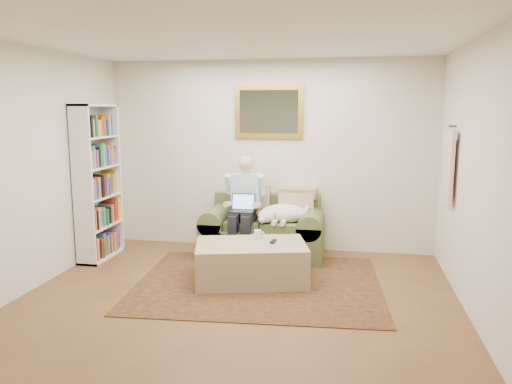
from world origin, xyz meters
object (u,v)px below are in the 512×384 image
(sofa, at_px, (263,236))
(bookshelf, at_px, (98,182))
(sleeping_dog, at_px, (284,213))
(laptop, at_px, (242,207))
(ottoman, at_px, (251,262))
(coffee_mug, at_px, (258,234))
(seated_man, at_px, (243,208))

(sofa, relative_size, bookshelf, 0.79)
(sleeping_dog, xyz_separation_m, bookshelf, (-2.38, -0.38, 0.40))
(sofa, xyz_separation_m, laptop, (-0.24, -0.21, 0.42))
(ottoman, xyz_separation_m, coffee_mug, (0.03, 0.23, 0.27))
(sofa, relative_size, seated_man, 1.19)
(seated_man, bearing_deg, laptop, -90.00)
(seated_man, distance_m, ottoman, 1.02)
(laptop, distance_m, bookshelf, 1.90)
(bookshelf, bearing_deg, coffee_mug, -8.58)
(sleeping_dog, distance_m, ottoman, 1.05)
(laptop, xyz_separation_m, bookshelf, (-1.86, -0.26, 0.30))
(laptop, relative_size, coffee_mug, 3.07)
(sleeping_dog, xyz_separation_m, ottoman, (-0.25, -0.94, -0.38))
(bookshelf, bearing_deg, seated_man, 9.74)
(coffee_mug, height_order, bookshelf, bookshelf)
(coffee_mug, xyz_separation_m, bookshelf, (-2.17, 0.33, 0.50))
(sofa, bearing_deg, sleeping_dog, -15.74)
(sofa, xyz_separation_m, bookshelf, (-2.10, -0.46, 0.73))
(laptop, xyz_separation_m, ottoman, (0.28, -0.82, -0.47))
(sleeping_dog, bearing_deg, ottoman, -104.63)
(seated_man, relative_size, bookshelf, 0.67)
(ottoman, xyz_separation_m, bookshelf, (-2.14, 0.56, 0.78))
(sofa, height_order, sleeping_dog, sofa)
(sofa, distance_m, coffee_mug, 0.83)
(sofa, height_order, bookshelf, bookshelf)
(ottoman, height_order, bookshelf, bookshelf)
(sleeping_dog, relative_size, coffee_mug, 6.52)
(ottoman, relative_size, coffee_mug, 12.26)
(laptop, xyz_separation_m, sleeping_dog, (0.52, 0.13, -0.09))
(ottoman, bearing_deg, seated_man, 107.43)
(bookshelf, bearing_deg, sleeping_dog, 9.17)
(bookshelf, bearing_deg, ottoman, -14.63)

